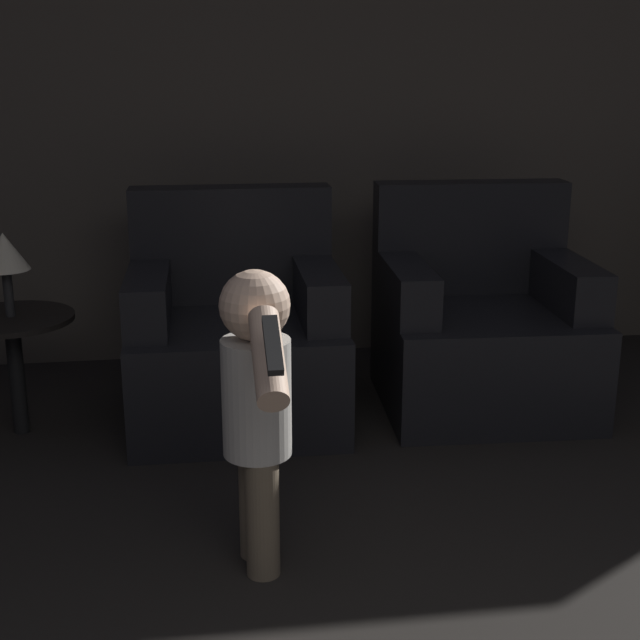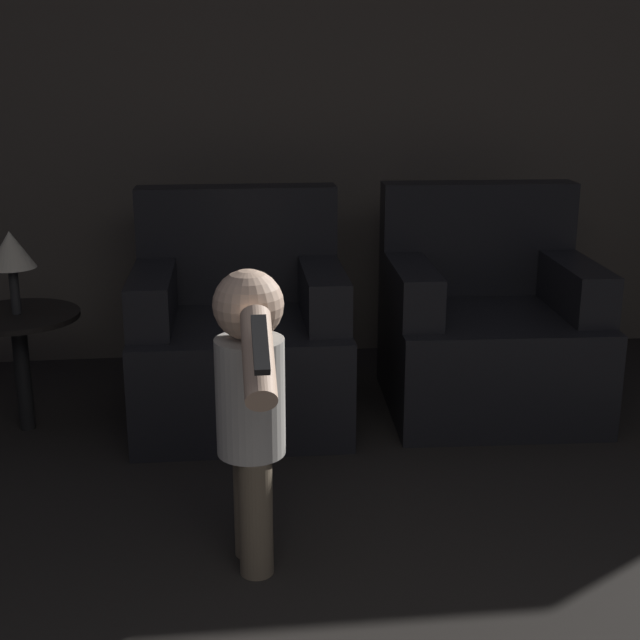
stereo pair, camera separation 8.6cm
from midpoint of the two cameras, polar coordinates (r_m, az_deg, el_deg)
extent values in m
cube|color=#51493F|center=(4.28, -0.70, 14.91)|extent=(8.40, 0.05, 2.60)
cube|color=black|center=(3.58, -4.39, -3.17)|extent=(0.84, 0.79, 0.42)
cube|color=black|center=(3.76, -4.65, 4.90)|extent=(0.83, 0.18, 0.48)
cube|color=black|center=(3.50, -9.95, 1.50)|extent=(0.17, 0.62, 0.20)
cube|color=black|center=(3.51, 0.95, 1.79)|extent=(0.17, 0.62, 0.20)
cube|color=black|center=(3.76, 11.39, -2.50)|extent=(0.87, 0.82, 0.42)
cube|color=black|center=(3.94, 10.61, 5.18)|extent=(0.83, 0.20, 0.48)
cube|color=black|center=(3.60, 6.54, 2.04)|extent=(0.19, 0.62, 0.20)
cube|color=black|center=(3.78, 16.54, 2.14)|extent=(0.19, 0.62, 0.20)
cylinder|color=brown|center=(2.55, -3.13, -12.49)|extent=(0.10, 0.10, 0.35)
cylinder|color=brown|center=(2.64, -3.54, -11.41)|extent=(0.10, 0.10, 0.35)
cylinder|color=#B7B2A8|center=(2.45, -3.47, -4.92)|extent=(0.19, 0.19, 0.33)
sphere|color=beige|center=(2.37, -3.58, 0.98)|extent=(0.19, 0.19, 0.19)
cylinder|color=beige|center=(2.57, -3.91, -4.27)|extent=(0.08, 0.08, 0.28)
cylinder|color=beige|center=(2.16, -2.84, -2.36)|extent=(0.08, 0.28, 0.21)
cube|color=black|center=(2.03, -2.62, -1.57)|extent=(0.04, 0.16, 0.10)
cylinder|color=black|center=(3.65, -17.84, -3.33)|extent=(0.06, 0.06, 0.45)
cylinder|color=black|center=(3.58, -18.16, 0.23)|extent=(0.47, 0.47, 0.02)
cylinder|color=#262626|center=(3.56, -18.30, 1.78)|extent=(0.04, 0.04, 0.18)
cone|color=beige|center=(3.52, -18.53, 4.30)|extent=(0.18, 0.18, 0.14)
camera|label=1|loc=(0.04, -89.17, 0.24)|focal=50.00mm
camera|label=2|loc=(0.04, 90.83, -0.24)|focal=50.00mm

